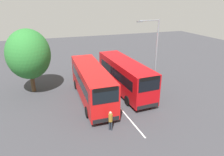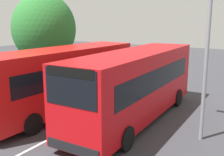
{
  "view_description": "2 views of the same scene",
  "coord_description": "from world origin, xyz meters",
  "px_view_note": "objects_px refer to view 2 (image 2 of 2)",
  "views": [
    {
      "loc": [
        18.74,
        -6.13,
        9.51
      ],
      "look_at": [
        0.48,
        0.23,
        2.03
      ],
      "focal_mm": 32.57,
      "sensor_mm": 36.0,
      "label": 1
    },
    {
      "loc": [
        11.06,
        8.11,
        4.89
      ],
      "look_at": [
        -0.25,
        0.68,
        1.98
      ],
      "focal_mm": 43.68,
      "sensor_mm": 36.0,
      "label": 2
    }
  ],
  "objects_px": {
    "street_lamp": "(202,32)",
    "depot_tree": "(45,29)",
    "bus_far_left": "(63,77)",
    "bus_center_left": "(136,83)"
  },
  "relations": [
    {
      "from": "bus_center_left",
      "to": "bus_far_left",
      "type": "bearing_deg",
      "value": -79.95
    },
    {
      "from": "bus_far_left",
      "to": "depot_tree",
      "type": "height_order",
      "value": "depot_tree"
    },
    {
      "from": "street_lamp",
      "to": "bus_center_left",
      "type": "bearing_deg",
      "value": -7.7
    },
    {
      "from": "bus_center_left",
      "to": "depot_tree",
      "type": "bearing_deg",
      "value": -111.17
    },
    {
      "from": "bus_center_left",
      "to": "street_lamp",
      "type": "distance_m",
      "value": 4.1
    },
    {
      "from": "bus_far_left",
      "to": "street_lamp",
      "type": "height_order",
      "value": "street_lamp"
    },
    {
      "from": "bus_far_left",
      "to": "bus_center_left",
      "type": "height_order",
      "value": "same"
    },
    {
      "from": "street_lamp",
      "to": "depot_tree",
      "type": "xyz_separation_m",
      "value": [
        -3.72,
        -12.72,
        -0.22
      ]
    },
    {
      "from": "bus_far_left",
      "to": "depot_tree",
      "type": "relative_size",
      "value": 1.47
    },
    {
      "from": "bus_center_left",
      "to": "street_lamp",
      "type": "xyz_separation_m",
      "value": [
        0.54,
        3.16,
        2.56
      ]
    }
  ]
}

